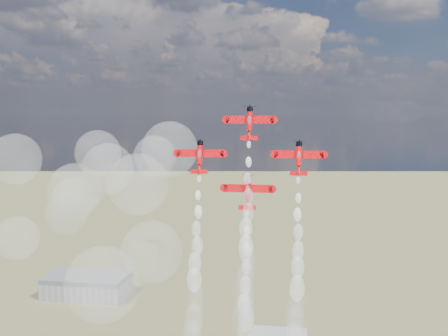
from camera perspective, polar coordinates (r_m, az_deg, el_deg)
hangar at (r=343.82m, az=-14.69°, el=-12.24°), size 50.00×28.00×13.00m
plane_lead at (r=127.37m, az=2.80°, el=4.96°), size 11.69×4.14×8.25m
plane_left at (r=127.81m, az=-2.66°, el=1.28°), size 11.69×4.14×8.25m
plane_right at (r=125.41m, az=8.15°, el=1.13°), size 11.69×4.14×8.25m
plane_slot at (r=125.27m, az=2.59°, el=-2.60°), size 11.69×4.14×8.25m
smoke_trail_lead at (r=125.85m, az=2.32°, el=-12.17°), size 5.28×11.55×42.98m
smoke_trail_left at (r=128.84m, az=-3.31°, el=-15.74°), size 5.21×11.23×43.63m
smoke_trail_right at (r=126.25m, az=7.78°, el=-16.11°), size 5.21×11.57×43.18m
drifted_smoke_cloud at (r=160.93m, az=-12.62°, el=-4.24°), size 62.33×37.75×56.07m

